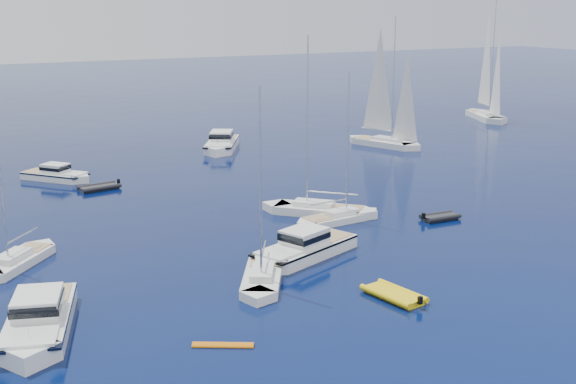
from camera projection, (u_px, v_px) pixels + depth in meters
name	position (u px, v px, depth m)	size (l,w,h in m)	color
ground	(493.00, 346.00, 38.05)	(400.00, 400.00, 0.00)	#091C55
motor_cruiser_left	(40.00, 333.00, 39.52)	(3.15, 10.30, 2.70)	silver
motor_cruiser_centre	(302.00, 258.00, 51.18)	(2.96, 9.66, 2.54)	white
motor_cruiser_distant	(222.00, 150.00, 88.83)	(3.24, 10.57, 2.78)	white
motor_cruiser_horizon	(57.00, 180.00, 73.53)	(2.40, 7.83, 2.05)	white
sailboat_fore	(262.00, 282.00, 46.72)	(2.25, 8.66, 12.73)	silver
sailboat_mid_r	(319.00, 214.00, 61.73)	(2.64, 10.15, 14.92)	silver
sailboat_mid_l	(17.00, 265.00, 49.67)	(2.25, 8.64, 12.71)	silver
sailboat_centre	(338.00, 222.00, 59.59)	(2.13, 8.21, 12.07)	white
sailboat_sails_r	(384.00, 146.00, 91.05)	(2.81, 10.81, 15.90)	silver
sailboat_sails_far	(486.00, 119.00, 112.02)	(3.19, 12.26, 18.03)	white
tender_yellow	(394.00, 298.00, 44.19)	(2.21, 4.10, 0.95)	yellow
tender_grey_near	(440.00, 220.00, 60.14)	(1.81, 3.22, 0.95)	black
tender_grey_far	(99.00, 190.00, 69.79)	(2.11, 3.88, 0.95)	black
kayak_orange	(223.00, 346.00, 38.01)	(0.56, 3.11, 0.30)	orange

